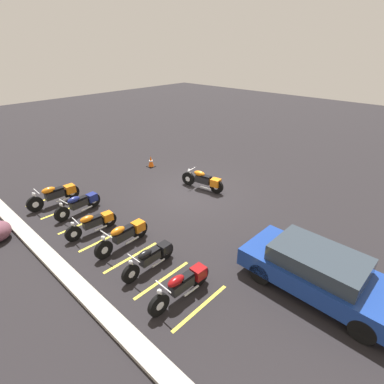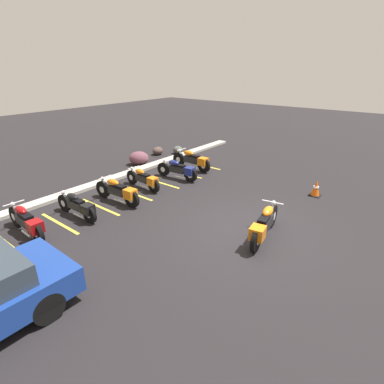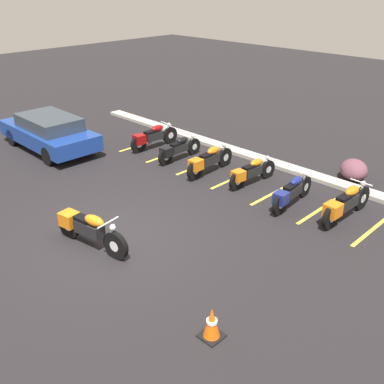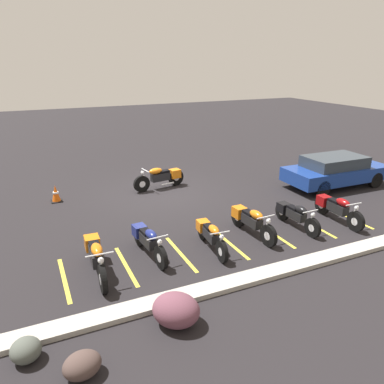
# 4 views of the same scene
# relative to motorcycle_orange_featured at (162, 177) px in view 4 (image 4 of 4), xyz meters

# --- Properties ---
(ground) EXTENTS (60.00, 60.00, 0.00)m
(ground) POSITION_rel_motorcycle_orange_featured_xyz_m (0.20, 0.59, -0.47)
(ground) COLOR black
(motorcycle_orange_featured) EXTENTS (2.24, 0.74, 0.88)m
(motorcycle_orange_featured) POSITION_rel_motorcycle_orange_featured_xyz_m (0.00, 0.00, 0.00)
(motorcycle_orange_featured) COLOR black
(motorcycle_orange_featured) RESTS_ON ground
(parked_bike_0) EXTENTS (0.60, 2.13, 0.84)m
(parked_bike_0) POSITION_rel_motorcycle_orange_featured_xyz_m (-3.99, 5.44, -0.03)
(parked_bike_0) COLOR black
(parked_bike_0) RESTS_ON ground
(parked_bike_1) EXTENTS (0.56, 1.98, 0.78)m
(parked_bike_1) POSITION_rel_motorcycle_orange_featured_xyz_m (-2.46, 5.28, -0.06)
(parked_bike_1) COLOR black
(parked_bike_1) RESTS_ON ground
(parked_bike_2) EXTENTS (0.60, 2.15, 0.85)m
(parked_bike_2) POSITION_rel_motorcycle_orange_featured_xyz_m (-0.92, 5.15, -0.02)
(parked_bike_2) COLOR black
(parked_bike_2) RESTS_ON ground
(parked_bike_3) EXTENTS (0.55, 1.96, 0.77)m
(parked_bike_3) POSITION_rel_motorcycle_orange_featured_xyz_m (0.58, 5.44, -0.06)
(parked_bike_3) COLOR black
(parked_bike_3) RESTS_ON ground
(parked_bike_4) EXTENTS (0.58, 2.05, 0.81)m
(parked_bike_4) POSITION_rel_motorcycle_orange_featured_xyz_m (2.26, 5.07, -0.04)
(parked_bike_4) COLOR black
(parked_bike_4) RESTS_ON ground
(parked_bike_5) EXTENTS (0.63, 2.23, 0.88)m
(parked_bike_5) POSITION_rel_motorcycle_orange_featured_xyz_m (3.68, 5.40, -0.00)
(parked_bike_5) COLOR black
(parked_bike_5) RESTS_ON ground
(car_blue) EXTENTS (4.33, 1.87, 1.29)m
(car_blue) POSITION_rel_motorcycle_orange_featured_xyz_m (-6.57, 2.74, 0.21)
(car_blue) COLOR black
(car_blue) RESTS_ON ground
(concrete_curb) EXTENTS (18.00, 0.50, 0.12)m
(concrete_curb) POSITION_rel_motorcycle_orange_featured_xyz_m (0.20, 7.27, -0.41)
(concrete_curb) COLOR #A8A399
(concrete_curb) RESTS_ON ground
(landscape_rock_0) EXTENTS (0.75, 0.75, 0.43)m
(landscape_rock_0) POSITION_rel_motorcycle_orange_featured_xyz_m (5.37, 7.79, -0.25)
(landscape_rock_0) COLOR #4E534C
(landscape_rock_0) RESTS_ON ground
(landscape_rock_1) EXTENTS (1.25, 1.25, 0.66)m
(landscape_rock_1) POSITION_rel_motorcycle_orange_featured_xyz_m (2.65, 7.99, -0.14)
(landscape_rock_1) COLOR brown
(landscape_rock_1) RESTS_ON ground
(landscape_rock_2) EXTENTS (0.71, 0.61, 0.43)m
(landscape_rock_2) POSITION_rel_motorcycle_orange_featured_xyz_m (4.54, 8.54, -0.25)
(landscape_rock_2) COLOR #4B3A35
(landscape_rock_2) RESTS_ON ground
(traffic_cone) EXTENTS (0.40, 0.40, 0.63)m
(traffic_cone) POSITION_rel_motorcycle_orange_featured_xyz_m (4.09, -0.17, -0.18)
(traffic_cone) COLOR black
(traffic_cone) RESTS_ON ground
(stall_line_0) EXTENTS (0.10, 2.10, 0.00)m
(stall_line_0) POSITION_rel_motorcycle_orange_featured_xyz_m (-4.60, 5.41, -0.47)
(stall_line_0) COLOR gold
(stall_line_0) RESTS_ON ground
(stall_line_1) EXTENTS (0.10, 2.10, 0.00)m
(stall_line_1) POSITION_rel_motorcycle_orange_featured_xyz_m (-3.08, 5.41, -0.47)
(stall_line_1) COLOR gold
(stall_line_1) RESTS_ON ground
(stall_line_2) EXTENTS (0.10, 2.10, 0.00)m
(stall_line_2) POSITION_rel_motorcycle_orange_featured_xyz_m (-1.57, 5.41, -0.47)
(stall_line_2) COLOR gold
(stall_line_2) RESTS_ON ground
(stall_line_3) EXTENTS (0.10, 2.10, 0.00)m
(stall_line_3) POSITION_rel_motorcycle_orange_featured_xyz_m (-0.06, 5.41, -0.47)
(stall_line_3) COLOR gold
(stall_line_3) RESTS_ON ground
(stall_line_4) EXTENTS (0.10, 2.10, 0.00)m
(stall_line_4) POSITION_rel_motorcycle_orange_featured_xyz_m (1.45, 5.41, -0.47)
(stall_line_4) COLOR gold
(stall_line_4) RESTS_ON ground
(stall_line_5) EXTENTS (0.10, 2.10, 0.00)m
(stall_line_5) POSITION_rel_motorcycle_orange_featured_xyz_m (2.96, 5.41, -0.47)
(stall_line_5) COLOR gold
(stall_line_5) RESTS_ON ground
(stall_line_6) EXTENTS (0.10, 2.10, 0.00)m
(stall_line_6) POSITION_rel_motorcycle_orange_featured_xyz_m (4.48, 5.41, -0.47)
(stall_line_6) COLOR gold
(stall_line_6) RESTS_ON ground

